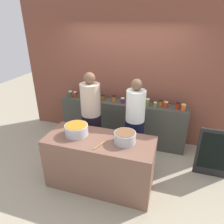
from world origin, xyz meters
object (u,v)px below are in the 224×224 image
object	(u,v)px
preserve_jar_9	(142,101)
cooking_pot_center	(125,137)
preserve_jar_6	(114,99)
preserve_jar_7	(123,100)
cooking_pot_left	(76,130)
chalkboard_sign	(214,153)
preserve_jar_10	(147,102)
cook_with_tongs	(92,122)
cook_in_cap	(135,128)
preserve_jar_11	(155,105)
preserve_jar_13	(166,104)
preserve_jar_0	(71,94)
preserve_jar_8	(135,100)
preserve_jar_5	(103,98)
preserve_jar_14	(178,106)
preserve_jar_4	(96,97)
preserve_jar_12	(161,103)
preserve_jar_3	(87,95)
preserve_jar_15	(184,107)
preserve_jar_2	(83,95)
wooden_spoon	(99,145)
preserve_jar_1	(75,94)

from	to	relation	value
preserve_jar_9	cooking_pot_center	xyz separation A→B (m)	(-0.01, -1.40, -0.04)
preserve_jar_6	preserve_jar_7	world-z (taller)	preserve_jar_6
cooking_pot_left	chalkboard_sign	xyz separation A→B (m)	(2.17, 0.75, -0.50)
preserve_jar_10	cooking_pot_center	distance (m)	1.37
cooking_pot_left	cook_with_tongs	size ratio (longest dim) A/B	0.21
cook_in_cap	cook_with_tongs	bearing A→B (deg)	-174.02
cooking_pot_left	preserve_jar_6	bearing A→B (deg)	81.66
preserve_jar_11	preserve_jar_13	world-z (taller)	preserve_jar_13
preserve_jar_0	cooking_pot_center	world-z (taller)	preserve_jar_0
preserve_jar_0	preserve_jar_8	distance (m)	1.46
preserve_jar_5	preserve_jar_14	bearing A→B (deg)	-0.14
preserve_jar_0	preserve_jar_8	world-z (taller)	preserve_jar_0
preserve_jar_4	chalkboard_sign	xyz separation A→B (m)	(2.36, -0.59, -0.54)
preserve_jar_12	preserve_jar_3	bearing A→B (deg)	-177.62
preserve_jar_13	preserve_jar_14	world-z (taller)	preserve_jar_14
preserve_jar_4	preserve_jar_7	distance (m)	0.59
cook_with_tongs	preserve_jar_7	bearing A→B (deg)	60.57
preserve_jar_5	cook_in_cap	world-z (taller)	cook_in_cap
preserve_jar_6	preserve_jar_15	size ratio (longest dim) A/B	1.09
preserve_jar_2	cooking_pot_center	distance (m)	1.89
wooden_spoon	chalkboard_sign	distance (m)	2.00
cooking_pot_left	wooden_spoon	world-z (taller)	cooking_pot_left
preserve_jar_10	cook_with_tongs	world-z (taller)	cook_with_tongs
preserve_jar_7	chalkboard_sign	size ratio (longest dim) A/B	0.12
preserve_jar_7	cook_with_tongs	world-z (taller)	cook_with_tongs
preserve_jar_3	cooking_pot_left	xyz separation A→B (m)	(0.42, -1.37, -0.05)
cooking_pot_center	preserve_jar_11	bearing A→B (deg)	77.85
preserve_jar_0	cook_with_tongs	world-z (taller)	cook_with_tongs
preserve_jar_1	cooking_pot_left	size ratio (longest dim) A/B	0.36
preserve_jar_5	preserve_jar_13	size ratio (longest dim) A/B	0.97
preserve_jar_15	cooking_pot_left	distance (m)	2.10
preserve_jar_9	cooking_pot_left	world-z (taller)	preserve_jar_9
preserve_jar_2	cooking_pot_left	xyz separation A→B (m)	(0.53, -1.37, -0.03)
preserve_jar_9	preserve_jar_10	distance (m)	0.12
preserve_jar_2	cook_in_cap	world-z (taller)	cook_in_cap
cooking_pot_center	preserve_jar_15	bearing A→B (deg)	58.51
preserve_jar_10	preserve_jar_7	bearing A→B (deg)	-177.10
preserve_jar_7	preserve_jar_13	size ratio (longest dim) A/B	0.95
preserve_jar_13	cook_with_tongs	size ratio (longest dim) A/B	0.07
preserve_jar_11	wooden_spoon	bearing A→B (deg)	-112.02
preserve_jar_11	cooking_pot_left	xyz separation A→B (m)	(-1.07, -1.34, -0.03)
preserve_jar_11	preserve_jar_8	bearing A→B (deg)	167.31
cooking_pot_center	cook_with_tongs	bearing A→B (deg)	142.26
preserve_jar_2	preserve_jar_5	xyz separation A→B (m)	(0.48, 0.01, -0.00)
preserve_jar_3	wooden_spoon	xyz separation A→B (m)	(0.88, -1.56, -0.12)
cook_with_tongs	preserve_jar_10	bearing A→B (deg)	39.23
preserve_jar_13	cooking_pot_left	xyz separation A→B (m)	(-1.27, -1.39, -0.03)
preserve_jar_5	preserve_jar_9	distance (m)	0.84
preserve_jar_15	cook_in_cap	bearing A→B (deg)	-141.74
cooking_pot_left	chalkboard_sign	size ratio (longest dim) A/B	0.40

